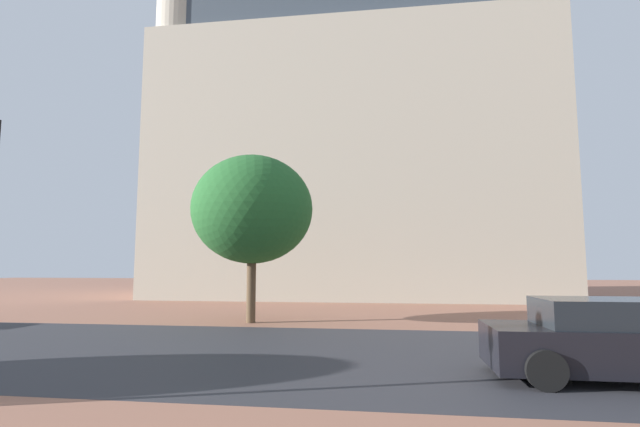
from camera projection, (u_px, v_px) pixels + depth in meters
ground_plane at (316, 349)px, 11.20m from camera, size 120.00×120.00×0.00m
street_asphalt_strip at (313, 353)px, 10.67m from camera, size 120.00×8.34×0.00m
landmark_building at (356, 142)px, 31.68m from camera, size 24.46×11.61×31.06m
car_black at (611, 341)px, 8.16m from camera, size 4.10×1.97×1.38m
tree_curb_far at (252, 210)px, 16.75m from camera, size 4.27×4.27×5.87m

